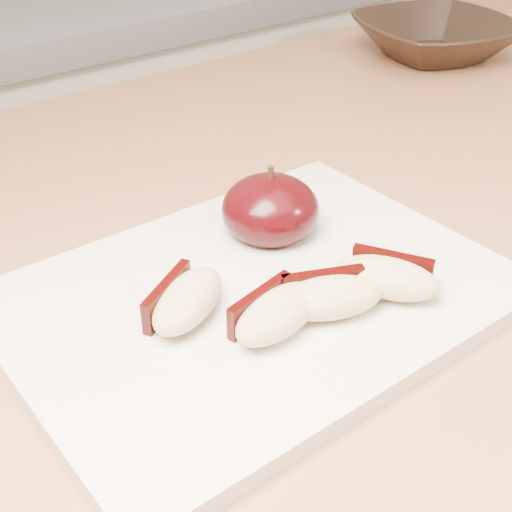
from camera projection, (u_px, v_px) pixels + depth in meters
back_cabinet at (18, 262)px, 1.27m from camera, size 2.40×0.62×0.94m
cutting_board at (256, 296)px, 0.46m from camera, size 0.31×0.23×0.01m
apple_half at (270, 210)px, 0.51m from camera, size 0.08×0.08×0.06m
apple_wedge_a at (185, 300)px, 0.43m from camera, size 0.07×0.06×0.02m
apple_wedge_b at (276, 312)px, 0.42m from camera, size 0.07×0.04×0.02m
apple_wedge_c at (329, 296)px, 0.43m from camera, size 0.07×0.06×0.02m
apple_wedge_d at (388, 277)px, 0.45m from camera, size 0.06×0.07×0.02m
bowl at (435, 38)px, 0.88m from camera, size 0.23×0.23×0.05m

